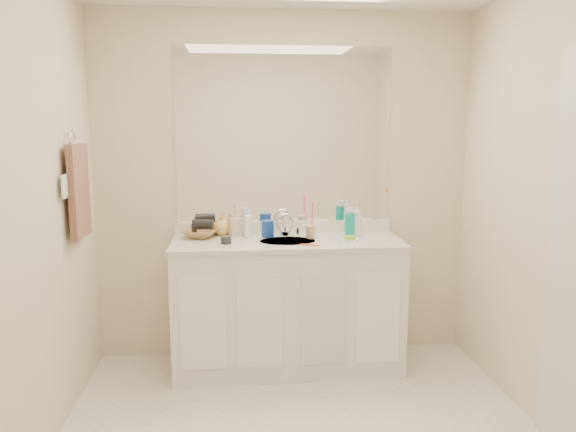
# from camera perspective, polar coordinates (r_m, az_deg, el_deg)

# --- Properties ---
(wall_back) EXTENTS (2.60, 0.02, 2.40)m
(wall_back) POSITION_cam_1_polar(r_m,az_deg,el_deg) (3.93, -0.44, 2.93)
(wall_back) COLOR beige
(wall_back) RESTS_ON floor
(wall_front) EXTENTS (2.60, 0.02, 2.40)m
(wall_front) POSITION_cam_1_polar(r_m,az_deg,el_deg) (1.40, 8.77, -9.08)
(wall_front) COLOR beige
(wall_front) RESTS_ON floor
(wall_left) EXTENTS (0.02, 2.60, 2.40)m
(wall_left) POSITION_cam_1_polar(r_m,az_deg,el_deg) (2.80, -25.46, -0.62)
(wall_left) COLOR beige
(wall_left) RESTS_ON floor
(wall_right) EXTENTS (0.02, 2.60, 2.40)m
(wall_right) POSITION_cam_1_polar(r_m,az_deg,el_deg) (3.09, 26.59, 0.17)
(wall_right) COLOR beige
(wall_right) RESTS_ON floor
(vanity_cabinet) EXTENTS (1.50, 0.55, 0.85)m
(vanity_cabinet) POSITION_cam_1_polar(r_m,az_deg,el_deg) (3.83, -0.07, -9.14)
(vanity_cabinet) COLOR white
(vanity_cabinet) RESTS_ON floor
(countertop) EXTENTS (1.52, 0.57, 0.03)m
(countertop) POSITION_cam_1_polar(r_m,az_deg,el_deg) (3.71, -0.07, -2.69)
(countertop) COLOR silver
(countertop) RESTS_ON vanity_cabinet
(backsplash) EXTENTS (1.52, 0.03, 0.08)m
(backsplash) POSITION_cam_1_polar(r_m,az_deg,el_deg) (3.96, -0.42, -1.13)
(backsplash) COLOR white
(backsplash) RESTS_ON countertop
(sink_basin) EXTENTS (0.37, 0.37, 0.02)m
(sink_basin) POSITION_cam_1_polar(r_m,az_deg,el_deg) (3.69, -0.04, -2.71)
(sink_basin) COLOR silver
(sink_basin) RESTS_ON countertop
(faucet) EXTENTS (0.02, 0.02, 0.11)m
(faucet) POSITION_cam_1_polar(r_m,az_deg,el_deg) (3.86, -0.29, -1.18)
(faucet) COLOR silver
(faucet) RESTS_ON countertop
(mirror) EXTENTS (1.48, 0.01, 1.20)m
(mirror) POSITION_cam_1_polar(r_m,az_deg,el_deg) (3.90, -0.44, 8.18)
(mirror) COLOR white
(mirror) RESTS_ON wall_back
(blue_mug) EXTENTS (0.10, 0.10, 0.11)m
(blue_mug) POSITION_cam_1_polar(r_m,az_deg,el_deg) (3.80, -2.07, -1.30)
(blue_mug) COLOR #17409E
(blue_mug) RESTS_ON countertop
(tan_cup) EXTENTS (0.07, 0.07, 0.09)m
(tan_cup) POSITION_cam_1_polar(r_m,az_deg,el_deg) (3.77, 2.31, -1.61)
(tan_cup) COLOR #CAAD8E
(tan_cup) RESTS_ON countertop
(toothbrush) EXTENTS (0.01, 0.04, 0.19)m
(toothbrush) POSITION_cam_1_polar(r_m,az_deg,el_deg) (3.75, 2.47, -0.01)
(toothbrush) COLOR #E13B9E
(toothbrush) RESTS_ON tan_cup
(mouthwash_bottle) EXTENTS (0.07, 0.07, 0.16)m
(mouthwash_bottle) POSITION_cam_1_polar(r_m,az_deg,el_deg) (3.85, 6.29, -0.90)
(mouthwash_bottle) COLOR #0D9C8F
(mouthwash_bottle) RESTS_ON countertop
(clear_pump_bottle) EXTENTS (0.08, 0.08, 0.17)m
(clear_pump_bottle) POSITION_cam_1_polar(r_m,az_deg,el_deg) (3.87, 6.96, -0.76)
(clear_pump_bottle) COLOR white
(clear_pump_bottle) RESTS_ON countertop
(soap_dish) EXTENTS (0.13, 0.11, 0.01)m
(soap_dish) POSITION_cam_1_polar(r_m,az_deg,el_deg) (3.69, 6.27, -2.48)
(soap_dish) COLOR white
(soap_dish) RESTS_ON countertop
(green_soap) EXTENTS (0.08, 0.06, 0.02)m
(green_soap) POSITION_cam_1_polar(r_m,az_deg,el_deg) (3.69, 6.28, -2.21)
(green_soap) COLOR #90E437
(green_soap) RESTS_ON soap_dish
(orange_comb) EXTENTS (0.13, 0.08, 0.01)m
(orange_comb) POSITION_cam_1_polar(r_m,az_deg,el_deg) (3.55, 2.23, -2.96)
(orange_comb) COLOR #F7541A
(orange_comb) RESTS_ON countertop
(dark_jar) EXTENTS (0.07, 0.07, 0.05)m
(dark_jar) POSITION_cam_1_polar(r_m,az_deg,el_deg) (3.62, -6.33, -2.44)
(dark_jar) COLOR #26272B
(dark_jar) RESTS_ON countertop
(extra_white_bottle) EXTENTS (0.06, 0.06, 0.15)m
(extra_white_bottle) POSITION_cam_1_polar(r_m,az_deg,el_deg) (3.77, -4.11, -1.10)
(extra_white_bottle) COLOR white
(extra_white_bottle) RESTS_ON countertop
(soap_bottle_white) EXTENTS (0.08, 0.09, 0.17)m
(soap_bottle_white) POSITION_cam_1_polar(r_m,az_deg,el_deg) (3.89, -4.15, -0.67)
(soap_bottle_white) COLOR white
(soap_bottle_white) RESTS_ON countertop
(soap_bottle_cream) EXTENTS (0.11, 0.11, 0.19)m
(soap_bottle_cream) POSITION_cam_1_polar(r_m,az_deg,el_deg) (3.85, -5.36, -0.65)
(soap_bottle_cream) COLOR beige
(soap_bottle_cream) RESTS_ON countertop
(soap_bottle_yellow) EXTENTS (0.13, 0.13, 0.15)m
(soap_bottle_yellow) POSITION_cam_1_polar(r_m,az_deg,el_deg) (3.89, -6.71, -0.88)
(soap_bottle_yellow) COLOR #F3BC5E
(soap_bottle_yellow) RESTS_ON countertop
(wicker_basket) EXTENTS (0.28, 0.28, 0.06)m
(wicker_basket) POSITION_cam_1_polar(r_m,az_deg,el_deg) (3.83, -8.90, -1.77)
(wicker_basket) COLOR #A07340
(wicker_basket) RESTS_ON countertop
(hair_dryer) EXTENTS (0.15, 0.09, 0.07)m
(hair_dryer) POSITION_cam_1_polar(r_m,az_deg,el_deg) (3.82, -8.63, -0.85)
(hair_dryer) COLOR black
(hair_dryer) RESTS_ON wicker_basket
(towel_ring) EXTENTS (0.01, 0.11, 0.11)m
(towel_ring) POSITION_cam_1_polar(r_m,az_deg,el_deg) (3.49, -21.06, 7.26)
(towel_ring) COLOR silver
(towel_ring) RESTS_ON wall_left
(hand_towel) EXTENTS (0.04, 0.32, 0.55)m
(hand_towel) POSITION_cam_1_polar(r_m,az_deg,el_deg) (3.51, -20.46, 2.38)
(hand_towel) COLOR brown
(hand_towel) RESTS_ON towel_ring
(switch_plate) EXTENTS (0.01, 0.08, 0.13)m
(switch_plate) POSITION_cam_1_polar(r_m,az_deg,el_deg) (3.32, -21.76, 2.80)
(switch_plate) COLOR white
(switch_plate) RESTS_ON wall_left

